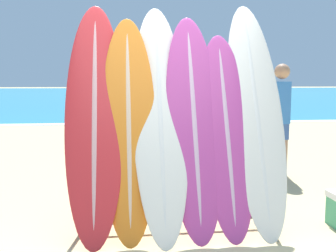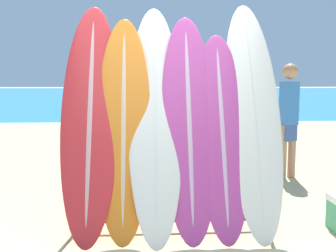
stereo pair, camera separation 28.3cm
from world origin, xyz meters
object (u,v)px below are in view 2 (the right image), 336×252
at_px(surfboard_slot_5, 253,115).
at_px(person_mid_beach, 94,100).
at_px(surfboard_slot_1, 124,125).
at_px(person_near_water, 133,117).
at_px(surfboard_slot_3, 189,123).
at_px(surfboard_slot_2, 155,117).
at_px(surfboard_slot_0, 90,117).
at_px(surfboard_rack, 173,182).
at_px(person_far_left, 289,116).
at_px(surfboard_slot_4, 222,133).

distance_m(surfboard_slot_5, person_mid_beach, 6.59).
xyz_separation_m(surfboard_slot_1, surfboard_slot_5, (1.26, 0.04, 0.09)).
height_order(person_near_water, person_mid_beach, person_mid_beach).
height_order(surfboard_slot_1, surfboard_slot_3, surfboard_slot_3).
bearing_deg(person_mid_beach, surfboard_slot_2, 92.13).
bearing_deg(surfboard_slot_0, surfboard_slot_3, -1.60).
height_order(surfboard_slot_2, surfboard_slot_5, surfboard_slot_5).
bearing_deg(person_mid_beach, surfboard_slot_0, 86.50).
relative_size(surfboard_rack, person_far_left, 1.12).
xyz_separation_m(surfboard_slot_1, surfboard_slot_2, (0.30, 0.04, 0.07)).
distance_m(surfboard_slot_2, person_far_left, 2.84).
height_order(surfboard_rack, person_mid_beach, person_mid_beach).
relative_size(surfboard_slot_4, person_mid_beach, 1.10).
bearing_deg(surfboard_slot_2, surfboard_rack, -23.30).
xyz_separation_m(surfboard_slot_3, person_mid_beach, (-1.72, 6.20, -0.10)).
bearing_deg(surfboard_slot_3, surfboard_slot_4, -6.71).
distance_m(surfboard_slot_2, surfboard_slot_3, 0.33).
xyz_separation_m(surfboard_slot_4, person_far_left, (1.40, 2.04, -0.04)).
bearing_deg(person_near_water, person_mid_beach, -98.30).
distance_m(surfboard_rack, person_mid_beach, 6.44).
relative_size(surfboard_slot_2, surfboard_slot_4, 1.15).
bearing_deg(person_far_left, person_mid_beach, -73.27).
bearing_deg(surfboard_rack, surfboard_slot_4, -0.70).
relative_size(surfboard_slot_1, person_mid_beach, 1.18).
distance_m(surfboard_slot_4, person_near_water, 2.08).
xyz_separation_m(person_near_water, person_mid_beach, (-1.11, 4.37, 0.02)).
distance_m(surfboard_slot_3, surfboard_slot_5, 0.64).
distance_m(surfboard_slot_4, person_mid_beach, 6.56).
height_order(surfboard_rack, surfboard_slot_3, surfboard_slot_3).
xyz_separation_m(surfboard_slot_3, person_near_water, (-0.60, 1.83, -0.12)).
distance_m(surfboard_slot_0, surfboard_slot_5, 1.58).
bearing_deg(person_mid_beach, surfboard_rack, 93.42).
height_order(surfboard_rack, surfboard_slot_0, surfboard_slot_0).
relative_size(surfboard_slot_2, person_mid_beach, 1.26).
bearing_deg(surfboard_slot_4, surfboard_slot_0, 177.12).
xyz_separation_m(surfboard_rack, person_near_water, (-0.44, 1.86, 0.46)).
distance_m(surfboard_slot_1, surfboard_slot_2, 0.31).
bearing_deg(surfboard_slot_5, surfboard_slot_3, -176.48).
bearing_deg(surfboard_slot_2, surfboard_slot_3, -6.93).
relative_size(surfboard_slot_0, surfboard_slot_5, 0.98).
distance_m(surfboard_rack, surfboard_slot_3, 0.60).
relative_size(surfboard_rack, surfboard_slot_2, 0.85).
height_order(surfboard_rack, surfboard_slot_5, surfboard_slot_5).
xyz_separation_m(surfboard_slot_2, person_far_left, (2.04, 1.96, -0.19)).
height_order(surfboard_rack, surfboard_slot_4, surfboard_slot_4).
relative_size(surfboard_slot_1, surfboard_slot_2, 0.93).
xyz_separation_m(surfboard_slot_3, surfboard_slot_5, (0.64, 0.04, 0.07)).
height_order(surfboard_rack, person_far_left, person_far_left).
distance_m(surfboard_slot_3, person_near_water, 1.93).
relative_size(surfboard_slot_3, person_mid_beach, 1.20).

